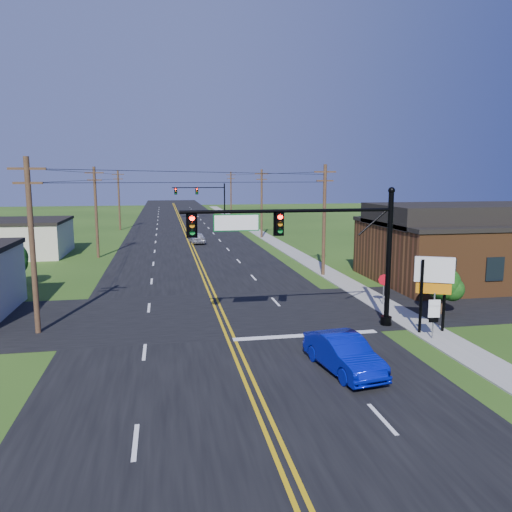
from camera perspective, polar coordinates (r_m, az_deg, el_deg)
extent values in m
plane|color=#234012|center=(18.56, -0.32, -16.48)|extent=(260.00, 260.00, 0.00)
cube|color=black|center=(67.03, -7.94, 2.10)|extent=(16.00, 220.00, 0.04)
cube|color=black|center=(29.73, -4.46, -6.56)|extent=(70.00, 10.00, 0.04)
cube|color=gray|center=(58.62, 2.83, 1.21)|extent=(2.00, 160.00, 0.08)
cylinder|color=black|center=(27.52, 14.92, -0.47)|extent=(0.28, 0.28, 7.20)
cylinder|color=black|center=(28.25, 14.64, -7.19)|extent=(0.60, 0.60, 0.50)
sphere|color=black|center=(27.18, 15.23, 7.24)|extent=(0.36, 0.36, 0.36)
cylinder|color=black|center=(25.34, 3.81, 5.17)|extent=(11.00, 0.18, 0.18)
cube|color=#04561D|center=(24.85, -2.26, 3.83)|extent=(2.30, 0.06, 0.85)
cylinder|color=black|center=(97.31, -3.62, 6.41)|extent=(0.28, 0.28, 7.20)
cylinder|color=black|center=(97.51, -3.60, 4.44)|extent=(0.60, 0.60, 0.50)
sphere|color=black|center=(97.21, -3.64, 8.59)|extent=(0.36, 0.36, 0.36)
cylinder|color=black|center=(96.75, -6.60, 7.77)|extent=(10.00, 0.18, 0.18)
cube|color=#04561D|center=(96.59, -8.50, 7.41)|extent=(2.30, 0.06, 0.85)
cube|color=brown|center=(41.84, 22.87, 0.34)|extent=(14.00, 11.00, 4.40)
cube|color=black|center=(41.58, 23.07, 3.55)|extent=(14.20, 11.20, 0.30)
cube|color=beige|center=(57.15, -26.78, 1.72)|extent=(12.00, 9.00, 3.40)
cube|color=black|center=(56.97, -26.91, 3.57)|extent=(12.20, 9.20, 0.30)
cylinder|color=#3B271A|center=(27.51, -24.19, 0.93)|extent=(0.28, 0.28, 9.00)
cube|color=#3B271A|center=(27.29, -24.73, 9.06)|extent=(1.80, 0.12, 0.12)
cube|color=#3B271A|center=(27.28, -24.63, 7.59)|extent=(1.40, 0.12, 0.12)
cylinder|color=#3B271A|center=(52.02, -17.80, 4.74)|extent=(0.28, 0.28, 9.00)
cube|color=#3B271A|center=(51.90, -18.01, 9.03)|extent=(1.80, 0.12, 0.12)
cube|color=#3B271A|center=(51.90, -17.97, 8.26)|extent=(1.40, 0.12, 0.12)
cylinder|color=#3B271A|center=(78.84, -15.39, 6.15)|extent=(0.28, 0.28, 9.00)
cube|color=#3B271A|center=(78.76, -15.50, 8.99)|extent=(1.80, 0.12, 0.12)
cube|color=#3B271A|center=(78.76, -15.48, 8.48)|extent=(1.40, 0.12, 0.12)
cylinder|color=#3B271A|center=(40.70, 7.79, 4.01)|extent=(0.28, 0.28, 9.00)
cube|color=#3B271A|center=(40.56, 7.91, 9.51)|extent=(1.80, 0.12, 0.12)
cube|color=#3B271A|center=(40.55, 7.89, 8.52)|extent=(1.40, 0.12, 0.12)
cylinder|color=#3B271A|center=(65.84, 0.65, 5.97)|extent=(0.28, 0.28, 9.00)
cube|color=#3B271A|center=(65.74, 0.65, 9.37)|extent=(1.80, 0.12, 0.12)
cube|color=#3B271A|center=(65.74, 0.65, 8.76)|extent=(1.40, 0.12, 0.12)
cylinder|color=#3B271A|center=(95.41, -2.88, 6.90)|extent=(0.28, 0.28, 9.00)
cube|color=#3B271A|center=(95.35, -2.90, 9.25)|extent=(1.80, 0.12, 0.12)
cube|color=#3B271A|center=(95.35, -2.89, 8.83)|extent=(1.40, 0.12, 0.12)
cylinder|color=#3B271A|center=(47.07, 13.35, 0.13)|extent=(0.24, 0.24, 1.85)
sphere|color=#103C0E|center=(46.84, 13.42, 2.16)|extent=(3.00, 3.00, 3.00)
cylinder|color=#3B271A|center=(31.37, 20.49, -5.08)|extent=(0.24, 0.24, 1.32)
sphere|color=#103C0E|center=(31.12, 20.61, -2.94)|extent=(2.00, 2.00, 2.00)
cylinder|color=#3B271A|center=(40.69, -26.11, -2.14)|extent=(0.24, 0.24, 1.54)
sphere|color=#103C0E|center=(40.46, -26.25, -0.20)|extent=(2.40, 2.40, 2.40)
imported|color=#0713A6|center=(21.28, 9.98, -11.00)|extent=(2.31, 4.80, 1.52)
imported|color=silver|center=(60.91, -6.76, 2.06)|extent=(2.02, 4.14, 1.36)
cylinder|color=slate|center=(26.24, 19.62, -6.55)|extent=(0.08, 0.08, 2.37)
cube|color=white|center=(26.04, 19.73, -5.08)|extent=(0.59, 0.10, 0.32)
cube|color=white|center=(26.15, 19.68, -6.00)|extent=(0.59, 0.10, 0.59)
cube|color=black|center=(26.26, 19.63, -6.91)|extent=(0.49, 0.08, 0.24)
cylinder|color=slate|center=(32.28, 14.36, -3.89)|extent=(0.08, 0.08, 1.88)
cylinder|color=#AC0917|center=(32.10, 14.43, -2.65)|extent=(0.70, 0.24, 0.72)
cylinder|color=black|center=(26.85, 18.36, -4.48)|extent=(0.20, 0.20, 3.88)
cylinder|color=black|center=(27.49, 20.73, -4.29)|extent=(0.20, 0.20, 3.88)
cube|color=silver|center=(26.89, 19.71, -1.47)|extent=(1.88, 1.05, 1.29)
cube|color=#CC720C|center=(27.07, 19.60, -3.50)|extent=(1.67, 0.94, 0.54)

